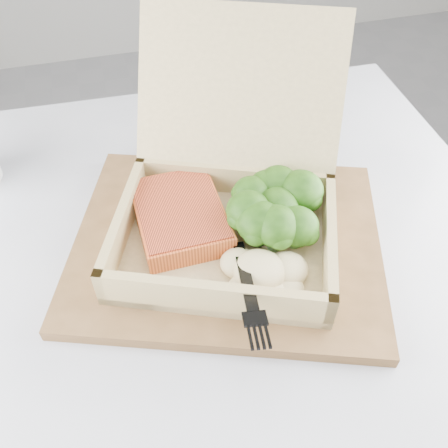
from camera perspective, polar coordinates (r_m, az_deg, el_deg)
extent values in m
cylinder|color=black|center=(0.87, -1.58, -21.04)|extent=(0.08, 0.08, 0.69)
cube|color=#B7B9C2|center=(0.56, -2.33, -7.08)|extent=(0.79, 0.79, 0.03)
cube|color=brown|center=(0.57, 0.37, -2.11)|extent=(0.42, 0.38, 0.01)
cube|color=tan|center=(0.55, 0.06, -2.47)|extent=(0.28, 0.26, 0.01)
cube|color=tan|center=(0.56, -11.35, -0.09)|extent=(0.08, 0.17, 0.05)
cube|color=tan|center=(0.54, 11.88, -2.31)|extent=(0.08, 0.17, 0.05)
cube|color=tan|center=(0.48, -1.23, -8.62)|extent=(0.22, 0.10, 0.05)
cube|color=tan|center=(0.60, 1.11, 4.82)|extent=(0.22, 0.10, 0.05)
cube|color=tan|center=(0.58, 1.86, 15.21)|extent=(0.25, 0.18, 0.16)
cube|color=orange|center=(0.56, -5.05, 0.90)|extent=(0.10, 0.13, 0.03)
ellipsoid|color=beige|center=(0.50, 4.07, -5.37)|extent=(0.09, 0.08, 0.03)
cube|color=black|center=(0.52, 1.62, -1.10)|extent=(0.03, 0.11, 0.03)
cube|color=black|center=(0.47, 2.82, -8.14)|extent=(0.03, 0.05, 0.01)
cube|color=white|center=(0.72, -3.95, 9.51)|extent=(0.08, 0.14, 0.00)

